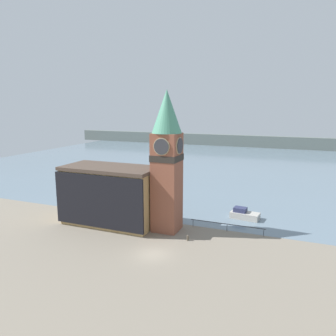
{
  "coord_description": "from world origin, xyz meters",
  "views": [
    {
      "loc": [
        15.7,
        -33.65,
        17.78
      ],
      "look_at": [
        -0.44,
        6.05,
        9.58
      ],
      "focal_mm": 35.0,
      "sensor_mm": 36.0,
      "label": 1
    }
  ],
  "objects_px": {
    "pier_building": "(110,195)",
    "mooring_bollard_near": "(188,237)",
    "boat_near": "(244,214)",
    "clock_tower": "(167,158)"
  },
  "relations": [
    {
      "from": "boat_near",
      "to": "mooring_bollard_near",
      "type": "distance_m",
      "value": 12.93
    },
    {
      "from": "clock_tower",
      "to": "boat_near",
      "type": "xyz_separation_m",
      "value": [
        9.6,
        9.14,
        -9.95
      ]
    },
    {
      "from": "pier_building",
      "to": "boat_near",
      "type": "xyz_separation_m",
      "value": [
        18.58,
        9.86,
        -3.78
      ]
    },
    {
      "from": "pier_building",
      "to": "boat_near",
      "type": "height_order",
      "value": "pier_building"
    },
    {
      "from": "pier_building",
      "to": "mooring_bollard_near",
      "type": "xyz_separation_m",
      "value": [
        13.05,
        -1.83,
        -4.02
      ]
    },
    {
      "from": "pier_building",
      "to": "mooring_bollard_near",
      "type": "distance_m",
      "value": 13.77
    },
    {
      "from": "boat_near",
      "to": "mooring_bollard_near",
      "type": "height_order",
      "value": "boat_near"
    },
    {
      "from": "clock_tower",
      "to": "mooring_bollard_near",
      "type": "distance_m",
      "value": 11.26
    },
    {
      "from": "clock_tower",
      "to": "pier_building",
      "type": "relative_size",
      "value": 1.38
    },
    {
      "from": "clock_tower",
      "to": "pier_building",
      "type": "height_order",
      "value": "clock_tower"
    }
  ]
}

